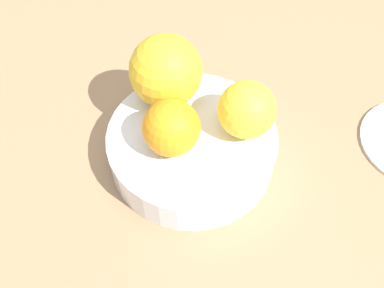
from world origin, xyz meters
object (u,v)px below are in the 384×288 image
at_px(fruit_bowl, 192,147).
at_px(orange_in_bowl_2, 166,71).
at_px(orange_in_bowl_0, 171,128).
at_px(orange_in_bowl_1, 247,110).

bearing_deg(fruit_bowl, orange_in_bowl_2, 47.42).
distance_m(orange_in_bowl_0, orange_in_bowl_1, 0.08).
distance_m(orange_in_bowl_1, orange_in_bowl_2, 0.10).
relative_size(fruit_bowl, orange_in_bowl_0, 3.12).
height_order(orange_in_bowl_0, orange_in_bowl_1, orange_in_bowl_1).
xyz_separation_m(orange_in_bowl_1, orange_in_bowl_2, (0.01, 0.10, 0.01)).
bearing_deg(orange_in_bowl_0, orange_in_bowl_2, 26.63).
height_order(fruit_bowl, orange_in_bowl_1, orange_in_bowl_1).
bearing_deg(orange_in_bowl_1, fruit_bowl, 119.03).
height_order(orange_in_bowl_1, orange_in_bowl_2, orange_in_bowl_2).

